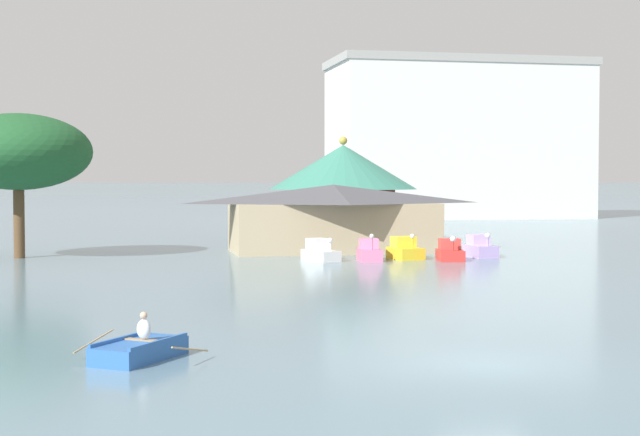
% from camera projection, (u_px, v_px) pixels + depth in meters
% --- Properties ---
extents(ground_plane, '(2000.00, 2000.00, 0.00)m').
position_uv_depth(ground_plane, '(487.00, 365.00, 27.28)').
color(ground_plane, slate).
extents(rowboat_with_rower, '(3.88, 3.54, 1.37)m').
position_uv_depth(rowboat_with_rower, '(140.00, 350.00, 28.05)').
color(rowboat_with_rower, '#2D60AD').
rests_on(rowboat_with_rower, ground).
extents(pedal_boat_white, '(2.17, 3.14, 1.53)m').
position_uv_depth(pedal_boat_white, '(320.00, 252.00, 61.55)').
color(pedal_boat_white, white).
rests_on(pedal_boat_white, ground).
extents(pedal_boat_pink, '(1.64, 2.74, 1.78)m').
position_uv_depth(pedal_boat_pink, '(369.00, 252.00, 61.56)').
color(pedal_boat_pink, pink).
rests_on(pedal_boat_pink, ground).
extents(pedal_boat_yellow, '(2.11, 2.58, 1.70)m').
position_uv_depth(pedal_boat_yellow, '(405.00, 250.00, 62.67)').
color(pedal_boat_yellow, yellow).
rests_on(pedal_boat_yellow, ground).
extents(pedal_boat_red, '(1.91, 2.59, 1.64)m').
position_uv_depth(pedal_boat_red, '(450.00, 252.00, 61.56)').
color(pedal_boat_red, red).
rests_on(pedal_boat_red, ground).
extents(pedal_boat_lavender, '(1.67, 2.71, 1.68)m').
position_uv_depth(pedal_boat_lavender, '(480.00, 248.00, 64.31)').
color(pedal_boat_lavender, '#B299D8').
rests_on(pedal_boat_lavender, ground).
extents(boathouse, '(15.51, 7.54, 4.80)m').
position_uv_depth(boathouse, '(333.00, 217.00, 68.91)').
color(boathouse, tan).
rests_on(boathouse, ground).
extents(green_roof_pavilion, '(12.33, 12.33, 8.73)m').
position_uv_depth(green_roof_pavilion, '(343.00, 185.00, 80.47)').
color(green_roof_pavilion, '#993328').
rests_on(green_roof_pavilion, ground).
extents(shoreline_tree_tall_left, '(9.61, 9.61, 9.51)m').
position_uv_depth(shoreline_tree_tall_left, '(18.00, 152.00, 63.30)').
color(shoreline_tree_tall_left, brown).
rests_on(shoreline_tree_tall_left, ground).
extents(background_building_block, '(33.59, 14.46, 20.72)m').
position_uv_depth(background_building_block, '(458.00, 139.00, 127.28)').
color(background_building_block, silver).
rests_on(background_building_block, ground).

